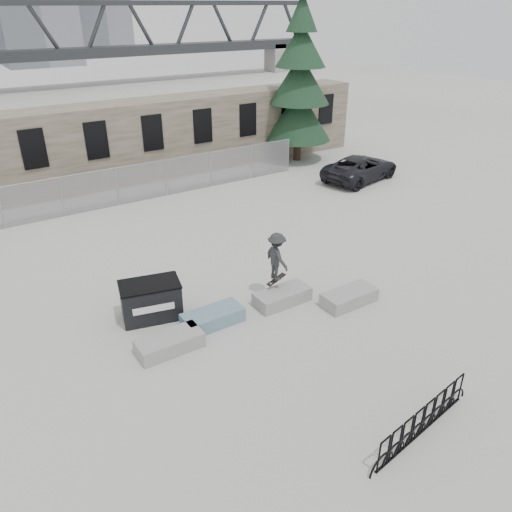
{
  "coord_description": "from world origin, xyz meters",
  "views": [
    {
      "loc": [
        -7.45,
        -11.91,
        9.44
      ],
      "look_at": [
        1.36,
        1.5,
        1.3
      ],
      "focal_mm": 35.0,
      "sensor_mm": 36.0,
      "label": 1
    }
  ],
  "objects": [
    {
      "name": "planter_center_left",
      "position": [
        -1.14,
        0.28,
        0.27
      ],
      "size": [
        2.0,
        0.9,
        0.49
      ],
      "color": "#2B6683",
      "rests_on": "ground"
    },
    {
      "name": "ground",
      "position": [
        0.0,
        0.0,
        0.0
      ],
      "size": [
        120.0,
        120.0,
        0.0
      ],
      "primitive_type": "plane",
      "color": "#BABAB5",
      "rests_on": "ground"
    },
    {
      "name": "dumpster",
      "position": [
        -2.64,
        1.77,
        0.65
      ],
      "size": [
        2.19,
        1.63,
        1.29
      ],
      "rotation": [
        0.0,
        0.0,
        -0.24
      ],
      "color": "black",
      "rests_on": "ground"
    },
    {
      "name": "suv",
      "position": [
        13.52,
        8.68,
        0.73
      ],
      "size": [
        5.66,
        3.42,
        1.47
      ],
      "primitive_type": "imported",
      "rotation": [
        0.0,
        0.0,
        1.77
      ],
      "color": "black",
      "rests_on": "ground"
    },
    {
      "name": "planter_offset",
      "position": [
        3.47,
        -1.23,
        0.27
      ],
      "size": [
        2.0,
        0.9,
        0.49
      ],
      "color": "#999996",
      "rests_on": "ground"
    },
    {
      "name": "truss_bridge",
      "position": [
        10.0,
        55.0,
        4.13
      ],
      "size": [
        70.0,
        3.0,
        9.8
      ],
      "color": "#2D3033",
      "rests_on": "ground"
    },
    {
      "name": "bike_rack",
      "position": [
        0.85,
        -6.64,
        0.44
      ],
      "size": [
        4.01,
        0.58,
        0.9
      ],
      "rotation": [
        0.0,
        0.0,
        0.13
      ],
      "color": "black",
      "rests_on": "ground"
    },
    {
      "name": "spruce_tree",
      "position": [
        13.0,
        14.19,
        4.94
      ],
      "size": [
        4.26,
        4.26,
        11.5
      ],
      "color": "#38281E",
      "rests_on": "ground"
    },
    {
      "name": "stone_wall",
      "position": [
        0.0,
        16.24,
        2.26
      ],
      "size": [
        36.0,
        2.58,
        4.5
      ],
      "color": "brown",
      "rests_on": "ground"
    },
    {
      "name": "skateboarder",
      "position": [
        1.56,
        0.5,
        1.64
      ],
      "size": [
        0.8,
        1.14,
        1.9
      ],
      "rotation": [
        0.0,
        0.0,
        1.55
      ],
      "color": "#292A2C",
      "rests_on": "ground"
    },
    {
      "name": "planter_far_left",
      "position": [
        -2.9,
        -0.21,
        0.27
      ],
      "size": [
        2.0,
        0.9,
        0.49
      ],
      "color": "#999996",
      "rests_on": "ground"
    },
    {
      "name": "planter_center_right",
      "position": [
        1.53,
        0.09,
        0.27
      ],
      "size": [
        2.0,
        0.9,
        0.49
      ],
      "color": "#999996",
      "rests_on": "ground"
    },
    {
      "name": "chainlink_fence",
      "position": [
        -0.0,
        12.5,
        1.04
      ],
      "size": [
        22.06,
        0.06,
        2.02
      ],
      "color": "gray",
      "rests_on": "ground"
    }
  ]
}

